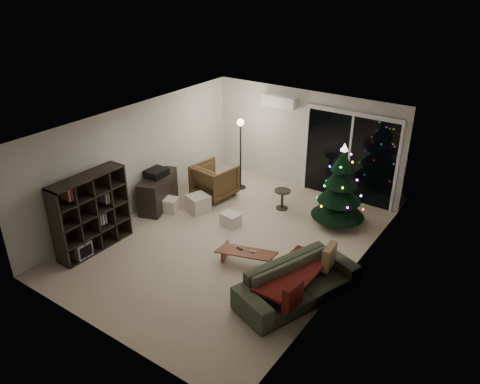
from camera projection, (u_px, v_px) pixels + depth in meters
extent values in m
plane|color=beige|center=(228.00, 241.00, 9.70)|extent=(6.50, 6.50, 0.00)
plane|color=white|center=(226.00, 126.00, 8.59)|extent=(6.50, 6.50, 0.00)
cube|color=silver|center=(305.00, 140.00, 11.53)|extent=(5.00, 0.02, 2.50)
cube|color=silver|center=(94.00, 267.00, 6.75)|extent=(5.00, 0.02, 2.50)
cube|color=silver|center=(137.00, 159.00, 10.42)|extent=(0.02, 6.50, 2.50)
cube|color=silver|center=(347.00, 224.00, 7.86)|extent=(0.02, 6.50, 2.50)
cube|color=black|center=(349.00, 159.00, 10.99)|extent=(2.20, 0.02, 2.10)
cube|color=white|center=(279.00, 101.00, 11.41)|extent=(0.90, 0.22, 0.28)
cube|color=#3F3833|center=(353.00, 192.00, 11.86)|extent=(2.60, 1.00, 0.10)
cube|color=white|center=(362.00, 167.00, 11.91)|extent=(2.20, 0.06, 1.00)
cube|color=black|center=(158.00, 191.00, 10.91)|extent=(0.87, 1.34, 0.79)
cube|color=black|center=(156.00, 173.00, 10.70)|extent=(0.40, 0.47, 0.17)
imported|color=brown|center=(215.00, 181.00, 11.40)|extent=(0.99, 1.01, 0.83)
cube|color=beige|center=(198.00, 203.00, 10.79)|extent=(0.56, 0.56, 0.40)
cube|color=silver|center=(168.00, 205.00, 10.82)|extent=(0.53, 0.46, 0.32)
cube|color=silver|center=(230.00, 219.00, 10.24)|extent=(0.43, 0.35, 0.28)
cylinder|color=black|center=(282.00, 199.00, 10.89)|extent=(0.43, 0.43, 0.47)
cylinder|color=black|center=(241.00, 155.00, 11.61)|extent=(0.28, 0.28, 1.77)
imported|color=#47523B|center=(298.00, 282.00, 7.93)|extent=(1.57, 2.38, 0.65)
cube|color=maroon|center=(293.00, 273.00, 7.92)|extent=(0.69, 1.59, 0.05)
cube|color=#7F6650|center=(329.00, 257.00, 8.16)|extent=(0.16, 0.43, 0.43)
cube|color=maroon|center=(293.00, 296.00, 7.21)|extent=(0.16, 0.43, 0.43)
cube|color=black|center=(240.00, 249.00, 8.82)|extent=(0.13, 0.04, 0.02)
cube|color=slate|center=(252.00, 252.00, 8.73)|extent=(0.13, 0.08, 0.02)
cone|color=black|center=(340.00, 185.00, 9.94)|extent=(1.29, 1.29, 1.88)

